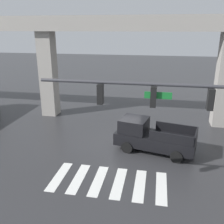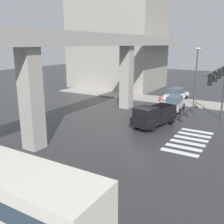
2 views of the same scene
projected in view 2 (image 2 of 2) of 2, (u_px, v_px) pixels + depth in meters
ground_plane at (138, 131)px, 23.38m from camera, size 120.00×120.00×0.00m
crosswalk_stripes at (189, 141)px, 21.13m from camera, size 6.05×2.80×0.01m
elevated_overpass at (90, 47)px, 24.05m from camera, size 54.43×2.08×8.66m
sidewalk_east at (168, 100)px, 35.94m from camera, size 4.00×36.00×0.15m
pickup_truck at (153, 117)px, 24.53m from camera, size 5.39×2.97×2.08m
sedan_silver at (174, 103)px, 30.55m from camera, size 4.45×2.28×1.72m
sedan_white at (176, 94)px, 36.14m from camera, size 4.54×2.51×1.72m
traffic_signal_mast at (220, 79)px, 23.06m from camera, size 10.89×0.32×6.20m
street_lamp_near_corner at (196, 70)px, 31.94m from camera, size 0.44×0.70×7.24m
fire_hydrant at (160, 99)px, 34.80m from camera, size 0.24×0.24×0.85m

